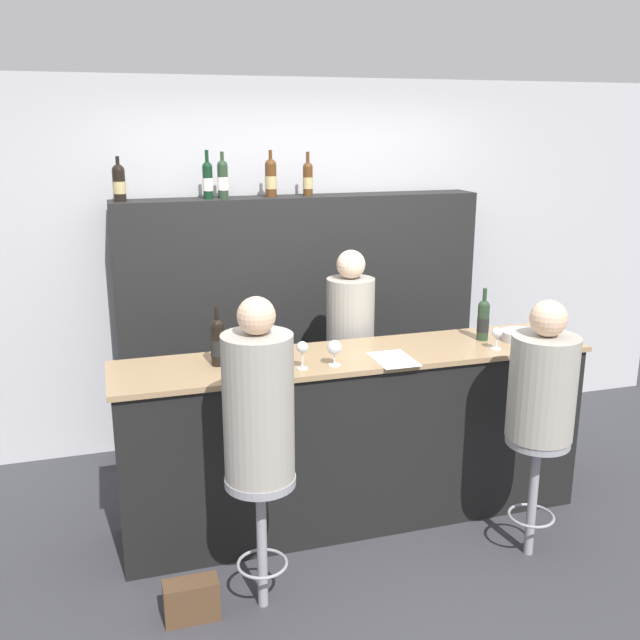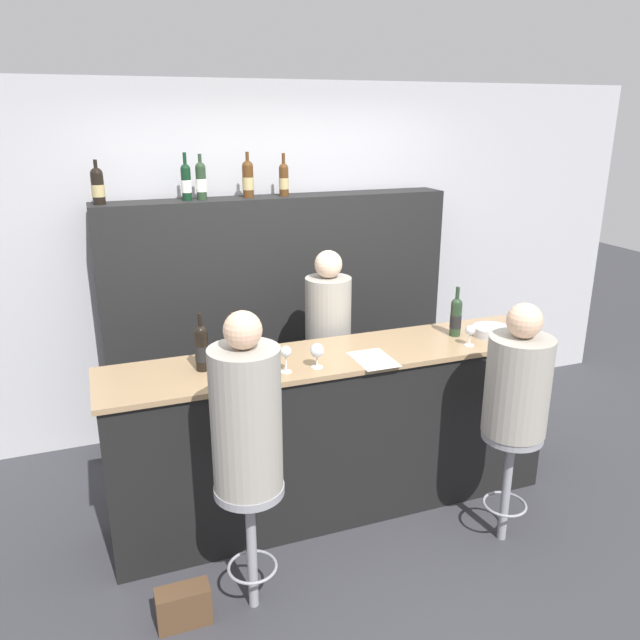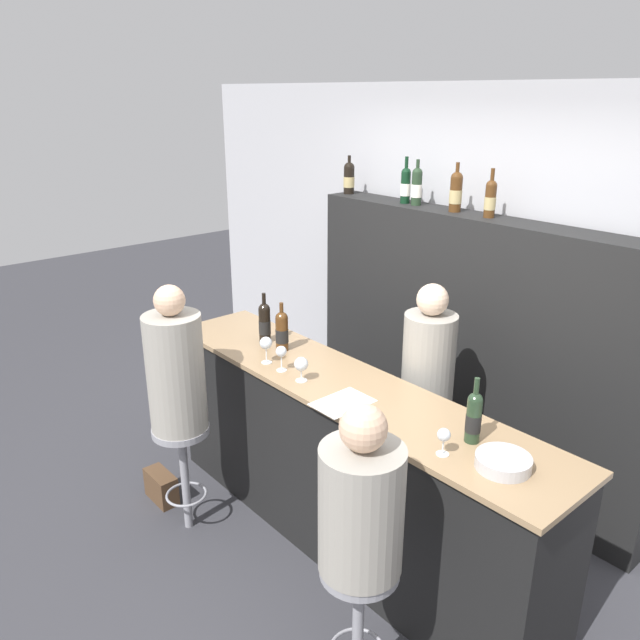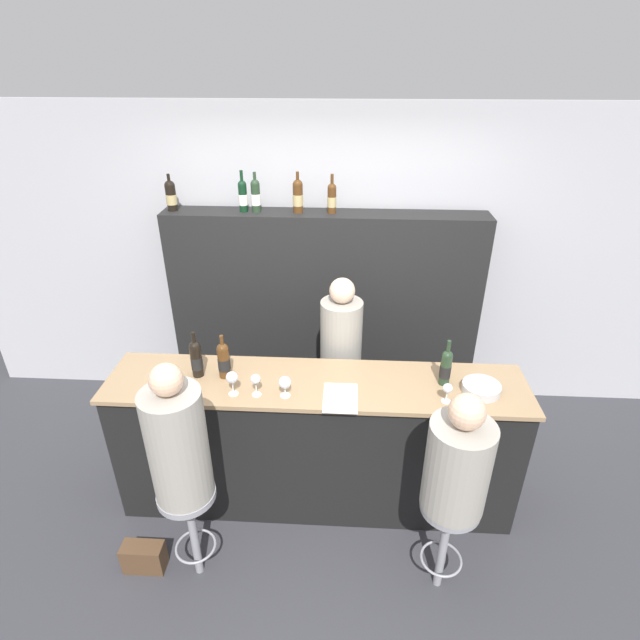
{
  "view_description": "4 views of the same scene",
  "coord_description": "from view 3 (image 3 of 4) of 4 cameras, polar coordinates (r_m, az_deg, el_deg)",
  "views": [
    {
      "loc": [
        -1.32,
        -3.34,
        2.29
      ],
      "look_at": [
        -0.23,
        0.19,
        1.27
      ],
      "focal_mm": 40.0,
      "sensor_mm": 36.0,
      "label": 1
    },
    {
      "loc": [
        -1.28,
        -2.89,
        2.36
      ],
      "look_at": [
        -0.09,
        0.3,
        1.24
      ],
      "focal_mm": 35.0,
      "sensor_mm": 36.0,
      "label": 2
    },
    {
      "loc": [
        2.25,
        -1.86,
        2.54
      ],
      "look_at": [
        -0.16,
        0.23,
        1.37
      ],
      "focal_mm": 35.0,
      "sensor_mm": 36.0,
      "label": 3
    },
    {
      "loc": [
        0.18,
        -2.37,
        2.91
      ],
      "look_at": [
        0.03,
        0.3,
        1.47
      ],
      "focal_mm": 28.0,
      "sensor_mm": 36.0,
      "label": 4
    }
  ],
  "objects": [
    {
      "name": "metal_bowl",
      "position": [
        2.82,
        16.41,
        -12.36
      ],
      "size": [
        0.24,
        0.24,
        0.06
      ],
      "color": "#B7B7BC",
      "rests_on": "bar_counter"
    },
    {
      "name": "bar_counter",
      "position": [
        3.69,
        2.09,
        -13.02
      ],
      "size": [
        2.73,
        0.56,
        1.03
      ],
      "color": "black",
      "rests_on": "ground_plane"
    },
    {
      "name": "wall_back",
      "position": [
        4.33,
        15.68,
        2.83
      ],
      "size": [
        6.4,
        0.05,
        2.6
      ],
      "color": "#B2B2B7",
      "rests_on": "ground_plane"
    },
    {
      "name": "wine_glass_0",
      "position": [
        3.65,
        -4.96,
        -2.19
      ],
      "size": [
        0.07,
        0.07,
        0.16
      ],
      "color": "silver",
      "rests_on": "bar_counter"
    },
    {
      "name": "wine_bottle_backbar_1",
      "position": [
        4.39,
        7.83,
        12.14
      ],
      "size": [
        0.07,
        0.07,
        0.31
      ],
      "color": "black",
      "rests_on": "back_bar_cabinet"
    },
    {
      "name": "wine_bottle_backbar_2",
      "position": [
        4.33,
        8.84,
        12.01
      ],
      "size": [
        0.07,
        0.07,
        0.3
      ],
      "color": "#233823",
      "rests_on": "back_bar_cabinet"
    },
    {
      "name": "wine_glass_3",
      "position": [
        2.81,
        11.25,
        -10.37
      ],
      "size": [
        0.06,
        0.06,
        0.13
      ],
      "color": "silver",
      "rests_on": "bar_counter"
    },
    {
      "name": "wine_bottle_backbar_3",
      "position": [
        4.13,
        12.32,
        11.41
      ],
      "size": [
        0.08,
        0.08,
        0.31
      ],
      "color": "#4C2D14",
      "rests_on": "back_bar_cabinet"
    },
    {
      "name": "wine_bottle_backbar_4",
      "position": [
        3.98,
        15.32,
        10.69
      ],
      "size": [
        0.07,
        0.07,
        0.3
      ],
      "color": "#4C2D14",
      "rests_on": "back_bar_cabinet"
    },
    {
      "name": "bartender",
      "position": [
        3.84,
        9.58,
        -8.56
      ],
      "size": [
        0.31,
        0.31,
        1.53
      ],
      "color": "gray",
      "rests_on": "ground_plane"
    },
    {
      "name": "wine_bottle_counter_1",
      "position": [
        3.82,
        -3.5,
        -0.99
      ],
      "size": [
        0.08,
        0.08,
        0.31
      ],
      "color": "#4C2D14",
      "rests_on": "bar_counter"
    },
    {
      "name": "wine_glass_2",
      "position": [
        3.42,
        -1.73,
        -4.1
      ],
      "size": [
        0.08,
        0.08,
        0.14
      ],
      "color": "silver",
      "rests_on": "bar_counter"
    },
    {
      "name": "bar_stool_right",
      "position": [
        2.88,
        3.57,
        -23.9
      ],
      "size": [
        0.34,
        0.34,
        0.7
      ],
      "color": "gray",
      "rests_on": "ground_plane"
    },
    {
      "name": "guest_seated_right",
      "position": [
        2.57,
        3.8,
        -16.31
      ],
      "size": [
        0.35,
        0.35,
        0.74
      ],
      "color": "gray",
      "rests_on": "bar_stool_right"
    },
    {
      "name": "wine_bottle_counter_0",
      "position": [
        3.96,
        -5.09,
        -0.2
      ],
      "size": [
        0.08,
        0.08,
        0.32
      ],
      "color": "black",
      "rests_on": "bar_counter"
    },
    {
      "name": "wine_bottle_backbar_0",
      "position": [
        4.78,
        2.67,
        12.86
      ],
      "size": [
        0.08,
        0.08,
        0.28
      ],
      "color": "black",
      "rests_on": "back_bar_cabinet"
    },
    {
      "name": "ground_plane",
      "position": [
        3.86,
        -1.05,
        -20.86
      ],
      "size": [
        16.0,
        16.0,
        0.0
      ],
      "primitive_type": "plane",
      "color": "#333338"
    },
    {
      "name": "guest_seated_left",
      "position": [
        3.61,
        -13.09,
        -4.34
      ],
      "size": [
        0.33,
        0.33,
        0.86
      ],
      "color": "gray",
      "rests_on": "bar_stool_left"
    },
    {
      "name": "wine_bottle_counter_2",
      "position": [
        2.93,
        13.88,
        -8.57
      ],
      "size": [
        0.07,
        0.07,
        0.32
      ],
      "color": "#233823",
      "rests_on": "bar_counter"
    },
    {
      "name": "tasting_menu",
      "position": [
        3.23,
        2.09,
        -7.56
      ],
      "size": [
        0.21,
        0.3,
        0.0
      ],
      "color": "white",
      "rests_on": "bar_counter"
    },
    {
      "name": "handbag",
      "position": [
        4.36,
        -14.31,
        -14.54
      ],
      "size": [
        0.26,
        0.12,
        0.2
      ],
      "color": "#513823",
      "rests_on": "ground_plane"
    },
    {
      "name": "wine_glass_1",
      "position": [
        3.55,
        -3.57,
        -2.99
      ],
      "size": [
        0.06,
        0.06,
        0.15
      ],
      "color": "silver",
      "rests_on": "bar_counter"
    },
    {
      "name": "back_bar_cabinet",
      "position": [
        4.29,
        13.5,
        -2.78
      ],
      "size": [
        2.55,
        0.28,
        1.81
      ],
      "color": "black",
      "rests_on": "ground_plane"
    },
    {
      "name": "bar_stool_left",
      "position": [
        3.86,
        -12.45,
        -11.61
      ],
      "size": [
        0.34,
        0.34,
        0.7
      ],
      "color": "gray",
      "rests_on": "ground_plane"
    }
  ]
}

